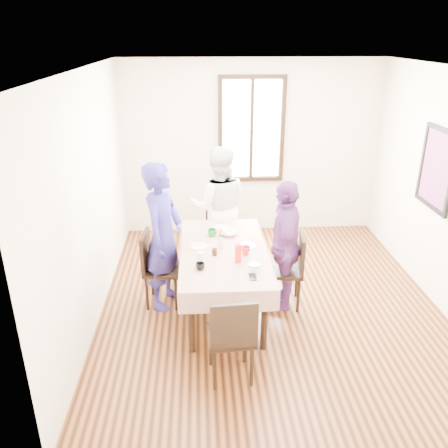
% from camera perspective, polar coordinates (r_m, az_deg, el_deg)
% --- Properties ---
extents(ground, '(4.50, 4.50, 0.00)m').
position_cam_1_polar(ground, '(5.72, 5.54, -9.45)').
color(ground, black).
rests_on(ground, ground).
extents(back_wall, '(4.00, 0.00, 4.00)m').
position_cam_1_polar(back_wall, '(7.27, 3.36, 9.30)').
color(back_wall, '#F1E6C9').
rests_on(back_wall, ground).
extents(right_wall, '(0.00, 4.50, 4.50)m').
position_cam_1_polar(right_wall, '(5.79, 26.07, 3.45)').
color(right_wall, '#F1E6C9').
rests_on(right_wall, ground).
extents(window_frame, '(1.02, 0.06, 1.62)m').
position_cam_1_polar(window_frame, '(7.19, 3.43, 11.59)').
color(window_frame, black).
rests_on(window_frame, back_wall).
extents(window_pane, '(0.90, 0.02, 1.50)m').
position_cam_1_polar(window_pane, '(7.20, 3.42, 11.60)').
color(window_pane, white).
rests_on(window_pane, back_wall).
extents(art_poster, '(0.04, 0.76, 0.96)m').
position_cam_1_polar(art_poster, '(5.98, 24.92, 6.23)').
color(art_poster, red).
rests_on(art_poster, right_wall).
extents(dining_table, '(0.86, 1.70, 0.75)m').
position_cam_1_polar(dining_table, '(5.38, -0.03, -6.94)').
color(dining_table, black).
rests_on(dining_table, ground).
extents(tablecloth, '(0.98, 1.82, 0.01)m').
position_cam_1_polar(tablecloth, '(5.20, -0.03, -3.29)').
color(tablecloth, '#5E1307').
rests_on(tablecloth, dining_table).
extents(chair_left, '(0.45, 0.45, 0.91)m').
position_cam_1_polar(chair_left, '(5.49, -7.61, -5.53)').
color(chair_left, black).
rests_on(chair_left, ground).
extents(chair_right, '(0.47, 0.47, 0.91)m').
position_cam_1_polar(chair_right, '(5.46, 7.47, -5.67)').
color(chair_right, black).
rests_on(chair_right, ground).
extents(chair_far, '(0.48, 0.48, 0.91)m').
position_cam_1_polar(chair_far, '(6.38, -0.61, -1.12)').
color(chair_far, black).
rests_on(chair_far, ground).
extents(chair_near, '(0.45, 0.45, 0.91)m').
position_cam_1_polar(chair_near, '(4.36, 0.84, -13.63)').
color(chair_near, black).
rests_on(chair_near, ground).
extents(person_left, '(0.61, 0.74, 1.74)m').
position_cam_1_polar(person_left, '(5.30, -7.64, -1.56)').
color(person_left, navy).
rests_on(person_left, ground).
extents(person_far, '(0.84, 0.67, 1.68)m').
position_cam_1_polar(person_far, '(6.21, -0.61, 2.06)').
color(person_far, white).
rests_on(person_far, ground).
extents(person_right, '(0.51, 0.96, 1.56)m').
position_cam_1_polar(person_right, '(5.32, 7.44, -2.61)').
color(person_right, '#663175').
rests_on(person_right, ground).
extents(mug_black, '(0.12, 0.12, 0.08)m').
position_cam_1_polar(mug_black, '(4.77, -2.97, -5.27)').
color(mug_black, black).
rests_on(mug_black, tablecloth).
extents(mug_flag, '(0.13, 0.13, 0.10)m').
position_cam_1_polar(mug_flag, '(5.08, 2.72, -3.30)').
color(mug_flag, red).
rests_on(mug_flag, tablecloth).
extents(mug_green, '(0.14, 0.14, 0.09)m').
position_cam_1_polar(mug_green, '(5.53, -1.47, -1.07)').
color(mug_green, '#0C7226').
rests_on(mug_green, tablecloth).
extents(serving_bowl, '(0.28, 0.28, 0.05)m').
position_cam_1_polar(serving_bowl, '(5.56, 0.57, -1.11)').
color(serving_bowl, white).
rests_on(serving_bowl, tablecloth).
extents(juice_carton, '(0.07, 0.07, 0.21)m').
position_cam_1_polar(juice_carton, '(4.89, 1.78, -3.62)').
color(juice_carton, red).
rests_on(juice_carton, tablecloth).
extents(butter_tub, '(0.12, 0.12, 0.06)m').
position_cam_1_polar(butter_tub, '(4.76, 3.77, -5.45)').
color(butter_tub, white).
rests_on(butter_tub, tablecloth).
extents(jam_jar, '(0.06, 0.06, 0.08)m').
position_cam_1_polar(jam_jar, '(5.06, -1.19, -3.48)').
color(jam_jar, black).
rests_on(jam_jar, tablecloth).
extents(drinking_glass, '(0.07, 0.07, 0.11)m').
position_cam_1_polar(drinking_glass, '(4.93, -2.93, -4.09)').
color(drinking_glass, silver).
rests_on(drinking_glass, tablecloth).
extents(smartphone, '(0.07, 0.15, 0.01)m').
position_cam_1_polar(smartphone, '(4.64, 3.57, -6.57)').
color(smartphone, black).
rests_on(smartphone, tablecloth).
extents(flower_vase, '(0.06, 0.06, 0.13)m').
position_cam_1_polar(flower_vase, '(5.20, -0.38, -2.41)').
color(flower_vase, silver).
rests_on(flower_vase, tablecloth).
extents(plate_left, '(0.20, 0.20, 0.01)m').
position_cam_1_polar(plate_left, '(5.28, -3.14, -2.77)').
color(plate_left, white).
rests_on(plate_left, tablecloth).
extents(plate_right, '(0.20, 0.20, 0.01)m').
position_cam_1_polar(plate_right, '(5.28, 2.81, -2.72)').
color(plate_right, white).
rests_on(plate_right, tablecloth).
extents(plate_far, '(0.20, 0.20, 0.01)m').
position_cam_1_polar(plate_far, '(5.76, -0.53, -0.44)').
color(plate_far, white).
rests_on(plate_far, tablecloth).
extents(butter_lid, '(0.12, 0.12, 0.01)m').
position_cam_1_polar(butter_lid, '(4.74, 3.78, -5.07)').
color(butter_lid, blue).
rests_on(butter_lid, butter_tub).
extents(flower_bunch, '(0.09, 0.09, 0.10)m').
position_cam_1_polar(flower_bunch, '(5.16, -0.39, -1.27)').
color(flower_bunch, yellow).
rests_on(flower_bunch, flower_vase).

